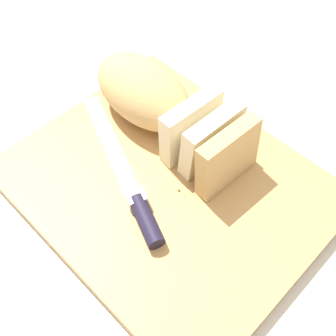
% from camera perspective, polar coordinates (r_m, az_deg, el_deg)
% --- Properties ---
extents(ground_plane, '(3.00, 3.00, 0.00)m').
position_cam_1_polar(ground_plane, '(0.55, -0.00, -3.00)').
color(ground_plane, beige).
extents(cutting_board, '(0.38, 0.32, 0.02)m').
position_cam_1_polar(cutting_board, '(0.54, -0.00, -2.45)').
color(cutting_board, tan).
rests_on(cutting_board, ground_plane).
extents(bread_loaf, '(0.25, 0.10, 0.08)m').
position_cam_1_polar(bread_loaf, '(0.56, -1.09, 8.71)').
color(bread_loaf, tan).
rests_on(bread_loaf, cutting_board).
extents(bread_knife, '(0.25, 0.12, 0.02)m').
position_cam_1_polar(bread_knife, '(0.51, -4.47, -3.95)').
color(bread_knife, silver).
rests_on(bread_knife, cutting_board).
extents(crumb_near_knife, '(0.00, 0.00, 0.00)m').
position_cam_1_polar(crumb_near_knife, '(0.53, 4.84, -1.29)').
color(crumb_near_knife, tan).
rests_on(crumb_near_knife, cutting_board).
extents(crumb_near_loaf, '(0.00, 0.00, 0.00)m').
position_cam_1_polar(crumb_near_loaf, '(0.55, 3.12, 1.22)').
color(crumb_near_loaf, tan).
rests_on(crumb_near_loaf, cutting_board).
extents(crumb_stray_left, '(0.00, 0.00, 0.00)m').
position_cam_1_polar(crumb_stray_left, '(0.52, 1.78, -2.68)').
color(crumb_stray_left, tan).
rests_on(crumb_stray_left, cutting_board).
extents(crumb_stray_right, '(0.00, 0.00, 0.00)m').
position_cam_1_polar(crumb_stray_right, '(0.54, 5.25, -0.61)').
color(crumb_stray_right, tan).
rests_on(crumb_stray_right, cutting_board).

